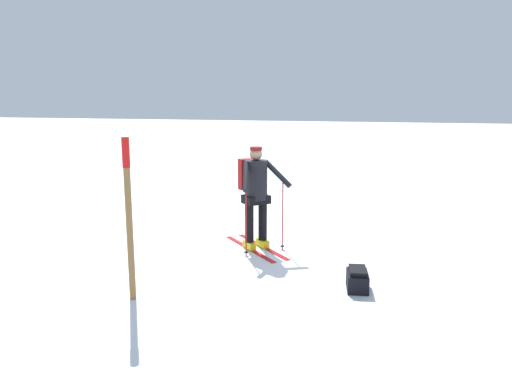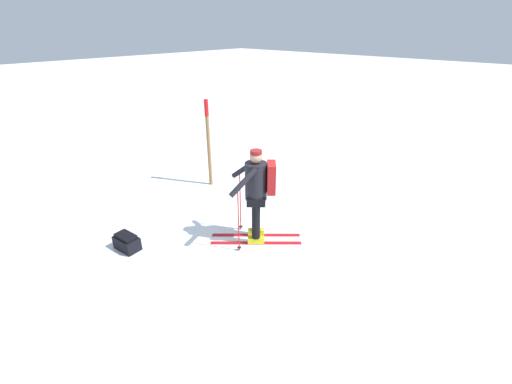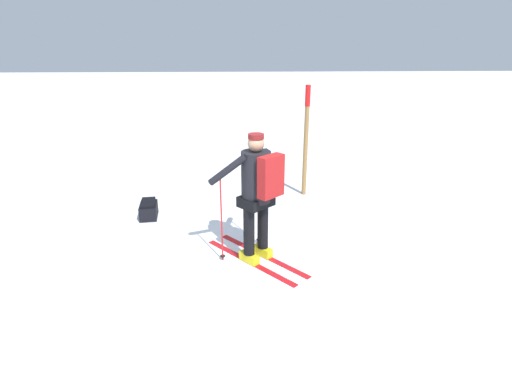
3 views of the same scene
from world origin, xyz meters
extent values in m
plane|color=white|center=(0.00, 0.00, 0.00)|extent=(80.00, 80.00, 0.00)
cube|color=red|center=(0.07, 0.52, 0.01)|extent=(1.19, 1.31, 0.01)
cube|color=yellow|center=(0.07, 0.52, 0.07)|extent=(0.28, 0.30, 0.12)
cylinder|color=black|center=(0.07, 0.52, 0.50)|extent=(0.15, 0.15, 0.74)
cube|color=red|center=(0.27, 0.70, 0.01)|extent=(1.19, 1.31, 0.01)
cube|color=yellow|center=(0.27, 0.70, 0.07)|extent=(0.28, 0.30, 0.12)
cylinder|color=black|center=(0.27, 0.70, 0.50)|extent=(0.15, 0.15, 0.74)
cube|color=black|center=(0.17, 0.61, 0.87)|extent=(0.53, 0.52, 0.14)
cylinder|color=black|center=(0.17, 0.61, 1.20)|extent=(0.38, 0.38, 0.67)
sphere|color=tan|center=(0.17, 0.61, 1.64)|extent=(0.21, 0.21, 0.21)
cylinder|color=maroon|center=(0.17, 0.61, 1.74)|extent=(0.20, 0.20, 0.06)
cube|color=maroon|center=(0.35, 0.42, 1.27)|extent=(0.36, 0.34, 0.53)
cylinder|color=red|center=(-0.29, 0.60, 0.62)|extent=(0.02, 0.02, 1.23)
cylinder|color=black|center=(-0.29, 0.60, 0.06)|extent=(0.07, 0.07, 0.01)
cylinder|color=black|center=(-0.19, 0.57, 1.32)|extent=(0.54, 0.26, 0.45)
cylinder|color=red|center=(0.23, 1.07, 0.62)|extent=(0.02, 0.02, 1.23)
cylinder|color=black|center=(0.23, 1.07, 0.06)|extent=(0.07, 0.07, 0.01)
cylinder|color=black|center=(0.26, 0.97, 1.32)|extent=(0.20, 0.54, 0.45)
cube|color=black|center=(-1.60, 2.12, 0.12)|extent=(0.33, 0.49, 0.24)
cube|color=black|center=(-1.60, 2.12, 0.27)|extent=(0.27, 0.41, 0.06)
cylinder|color=olive|center=(1.24, 3.11, 1.06)|extent=(0.08, 0.08, 2.12)
cylinder|color=red|center=(1.24, 3.11, 1.93)|extent=(0.10, 0.10, 0.38)
camera|label=1|loc=(-1.72, 8.72, 2.64)|focal=35.00mm
camera|label=2|loc=(-3.82, -3.00, 3.65)|focal=24.00mm
camera|label=3|loc=(-0.06, -4.28, 2.82)|focal=28.00mm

